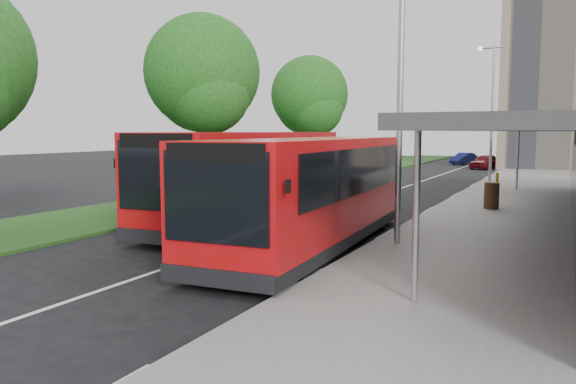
% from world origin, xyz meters
% --- Properties ---
extents(ground, '(120.00, 120.00, 0.00)m').
position_xyz_m(ground, '(0.00, 0.00, 0.00)').
color(ground, black).
rests_on(ground, ground).
extents(pavement, '(5.00, 80.00, 0.15)m').
position_xyz_m(pavement, '(6.00, 20.00, 0.07)').
color(pavement, gray).
rests_on(pavement, ground).
extents(grass_verge, '(5.00, 80.00, 0.10)m').
position_xyz_m(grass_verge, '(-7.00, 20.00, 0.05)').
color(grass_verge, '#1E4616').
rests_on(grass_verge, ground).
extents(lane_centre_line, '(0.12, 70.00, 0.01)m').
position_xyz_m(lane_centre_line, '(0.00, 15.00, 0.01)').
color(lane_centre_line, silver).
rests_on(lane_centre_line, ground).
extents(kerb_dashes, '(0.12, 56.00, 0.01)m').
position_xyz_m(kerb_dashes, '(3.30, 19.00, 0.01)').
color(kerb_dashes, silver).
rests_on(kerb_dashes, ground).
extents(tree_mid, '(5.31, 5.31, 8.53)m').
position_xyz_m(tree_mid, '(-7.01, 9.05, 5.51)').
color(tree_mid, black).
rests_on(tree_mid, ground).
extents(tree_far, '(5.02, 5.02, 8.06)m').
position_xyz_m(tree_far, '(-7.01, 21.05, 5.21)').
color(tree_far, black).
rests_on(tree_far, ground).
extents(lamp_post_near, '(1.44, 0.28, 8.00)m').
position_xyz_m(lamp_post_near, '(4.12, 2.00, 4.72)').
color(lamp_post_near, '#9B9FA4').
rests_on(lamp_post_near, pavement).
extents(lamp_post_far, '(1.44, 0.28, 8.00)m').
position_xyz_m(lamp_post_far, '(4.12, 22.00, 4.72)').
color(lamp_post_far, '#9B9FA4').
rests_on(lamp_post_far, pavement).
extents(bus_main, '(3.24, 10.65, 2.98)m').
position_xyz_m(bus_main, '(2.10, 1.18, 1.53)').
color(bus_main, '#B70914').
rests_on(bus_main, ground).
extents(bus_second, '(3.53, 11.24, 3.14)m').
position_xyz_m(bus_second, '(-1.58, 4.13, 1.61)').
color(bus_second, '#B70914').
rests_on(bus_second, ground).
extents(litter_bin, '(0.68, 0.68, 1.03)m').
position_xyz_m(litter_bin, '(5.65, 10.33, 0.66)').
color(litter_bin, '#372416').
rests_on(litter_bin, pavement).
extents(bollard, '(0.18, 0.18, 0.92)m').
position_xyz_m(bollard, '(5.08, 17.57, 0.61)').
color(bollard, '#DDC00B').
rests_on(bollard, pavement).
extents(car_near, '(2.38, 3.96, 1.26)m').
position_xyz_m(car_near, '(2.02, 37.08, 0.63)').
color(car_near, '#600D15').
rests_on(car_near, ground).
extents(car_far, '(2.28, 3.59, 1.12)m').
position_xyz_m(car_far, '(-0.70, 43.33, 0.56)').
color(car_far, navy).
rests_on(car_far, ground).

